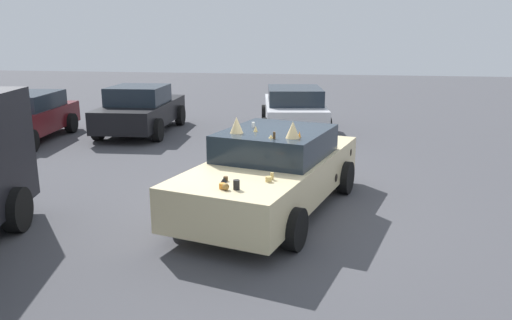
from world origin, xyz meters
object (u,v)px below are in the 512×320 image
Objects in this scene: parked_sedan_far_right at (21,117)px; parked_sedan_behind_left at (141,109)px; parked_sedan_near_right at (294,108)px; art_car_decorated at (273,170)px.

parked_sedan_far_right is 1.03× the size of parked_sedan_behind_left.
parked_sedan_behind_left is at bearing 94.83° from parked_sedan_near_right.
parked_sedan_near_right is at bearing -162.68° from art_car_decorated.
parked_sedan_near_right is at bearing -79.73° from parked_sedan_behind_left.
art_car_decorated is at bearing 52.89° from parked_sedan_far_right.
parked_sedan_far_right is 3.44m from parked_sedan_behind_left.
art_car_decorated is 1.13× the size of parked_sedan_behind_left.
parked_sedan_behind_left is (6.40, 5.00, 0.01)m from art_car_decorated.
parked_sedan_behind_left is at bearing 114.01° from parked_sedan_far_right.
parked_sedan_behind_left is (1.76, -2.95, 0.03)m from parked_sedan_far_right.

